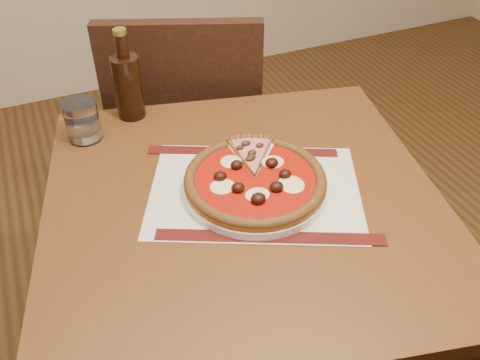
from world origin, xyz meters
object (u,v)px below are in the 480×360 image
at_px(table, 244,232).
at_px(bottle, 128,84).
at_px(chair_far, 189,130).
at_px(water_glass, 82,121).
at_px(plate, 255,187).
at_px(pizza, 255,179).

relative_size(table, bottle, 4.26).
bearing_deg(table, chair_far, 83.10).
xyz_separation_m(water_glass, bottle, (0.13, 0.05, 0.04)).
relative_size(plate, water_glass, 3.09).
height_order(chair_far, plate, chair_far).
xyz_separation_m(pizza, water_glass, (-0.28, 0.34, 0.02)).
relative_size(chair_far, pizza, 3.21).
height_order(table, plate, plate).
distance_m(table, plate, 0.12).
bearing_deg(pizza, table, -162.79).
relative_size(chair_far, water_glass, 9.83).
bearing_deg(water_glass, bottle, 23.58).
relative_size(table, pizza, 3.30).
bearing_deg(water_glass, chair_far, 37.27).
bearing_deg(bottle, water_glass, -156.42).
xyz_separation_m(table, water_glass, (-0.26, 0.34, 0.15)).
xyz_separation_m(chair_far, plate, (-0.04, -0.58, 0.23)).
height_order(plate, water_glass, water_glass).
bearing_deg(table, plate, 17.85).
bearing_deg(bottle, table, -72.02).
distance_m(water_glass, bottle, 0.14).
distance_m(chair_far, pizza, 0.64).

